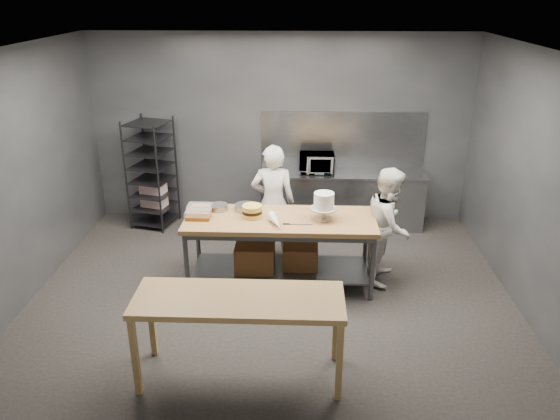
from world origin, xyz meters
name	(u,v)px	position (x,y,z in m)	size (l,w,h in m)	color
ground	(272,293)	(0.00, 0.00, 0.00)	(6.00, 6.00, 0.00)	black
back_wall	(280,130)	(0.00, 2.50, 1.50)	(6.00, 0.04, 3.00)	#4C4F54
work_table	(278,243)	(0.06, 0.27, 0.57)	(2.40, 0.90, 0.92)	olive
near_counter	(239,305)	(-0.23, -1.60, 0.81)	(2.00, 0.70, 0.90)	olive
back_counter	(342,199)	(1.00, 2.18, 0.45)	(2.60, 0.60, 0.90)	slate
splashback_panel	(343,140)	(1.00, 2.48, 1.35)	(2.60, 0.02, 0.90)	slate
speed_rack	(152,174)	(-2.02, 2.10, 0.86)	(0.74, 0.78, 1.75)	black
chef_behind	(273,203)	(-0.04, 1.01, 0.83)	(0.61, 0.40, 1.66)	silver
chef_right	(389,225)	(1.49, 0.45, 0.77)	(0.75, 0.58, 1.53)	white
microwave	(317,163)	(0.59, 2.18, 1.05)	(0.54, 0.37, 0.30)	black
frosted_cake_stand	(324,203)	(0.63, 0.24, 1.14)	(0.34, 0.34, 0.36)	#B8AD93
layer_cake	(252,211)	(-0.26, 0.29, 1.00)	(0.25, 0.25, 0.16)	gold
cake_pans	(236,207)	(-0.50, 0.51, 0.96)	(0.61, 0.30, 0.07)	gray
piping_bag	(276,222)	(0.05, 0.02, 0.98)	(0.12, 0.12, 0.38)	white
offset_spatula	(294,224)	(0.26, 0.07, 0.93)	(0.36, 0.02, 0.02)	slate
pastry_clamshells	(199,211)	(-0.94, 0.31, 0.98)	(0.32, 0.40, 0.11)	#9B651F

